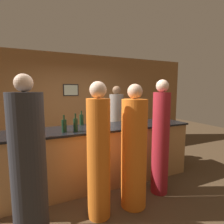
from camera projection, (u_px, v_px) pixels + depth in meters
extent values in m
plane|color=#4C3823|center=(99.00, 182.00, 3.33)|extent=(14.00, 14.00, 0.00)
cube|color=olive|center=(73.00, 102.00, 5.19)|extent=(8.00, 0.06, 2.80)
cube|color=black|center=(71.00, 90.00, 5.09)|extent=(0.44, 0.02, 0.34)
cube|color=#B7C6B2|center=(71.00, 90.00, 5.08)|extent=(0.39, 0.00, 0.29)
cube|color=#B27F4C|center=(98.00, 156.00, 3.27)|extent=(3.59, 0.71, 1.04)
cube|color=black|center=(98.00, 128.00, 3.20)|extent=(3.65, 0.77, 0.04)
cylinder|color=gray|center=(116.00, 127.00, 4.38)|extent=(0.35, 0.35, 1.64)
sphere|color=brown|center=(117.00, 90.00, 4.27)|extent=(0.20, 0.20, 0.20)
cylinder|color=maroon|center=(160.00, 144.00, 2.92)|extent=(0.28, 0.28, 1.71)
sphere|color=beige|center=(162.00, 86.00, 2.80)|extent=(0.20, 0.20, 0.20)
cylinder|color=#2D2D33|center=(29.00, 168.00, 1.98)|extent=(0.39, 0.39, 1.72)
sphere|color=beige|center=(24.00, 83.00, 1.86)|extent=(0.20, 0.20, 0.20)
cylinder|color=orange|center=(99.00, 159.00, 2.35)|extent=(0.31, 0.31, 1.63)
sphere|color=beige|center=(98.00, 90.00, 2.24)|extent=(0.22, 0.22, 0.22)
cylinder|color=orange|center=(134.00, 154.00, 2.57)|extent=(0.38, 0.38, 1.61)
sphere|color=tan|center=(135.00, 92.00, 2.46)|extent=(0.21, 0.21, 0.21)
cylinder|color=black|center=(76.00, 125.00, 2.83)|extent=(0.07, 0.07, 0.21)
cylinder|color=black|center=(75.00, 116.00, 2.81)|extent=(0.03, 0.03, 0.08)
cylinder|color=black|center=(64.00, 126.00, 2.79)|extent=(0.08, 0.08, 0.20)
cylinder|color=black|center=(64.00, 117.00, 2.78)|extent=(0.03, 0.03, 0.08)
cylinder|color=#19381E|center=(82.00, 120.00, 3.38)|extent=(0.08, 0.08, 0.20)
cylinder|color=#19381E|center=(81.00, 113.00, 3.36)|extent=(0.03, 0.03, 0.07)
cylinder|color=silver|center=(32.00, 136.00, 2.53)|extent=(0.05, 0.05, 0.00)
cylinder|color=silver|center=(32.00, 133.00, 2.52)|extent=(0.01, 0.01, 0.09)
cone|color=silver|center=(31.00, 128.00, 2.52)|extent=(0.07, 0.07, 0.06)
cylinder|color=silver|center=(139.00, 126.00, 3.25)|extent=(0.05, 0.05, 0.00)
cylinder|color=silver|center=(139.00, 124.00, 3.24)|extent=(0.01, 0.01, 0.09)
cone|color=silver|center=(139.00, 120.00, 3.24)|extent=(0.08, 0.08, 0.06)
cylinder|color=silver|center=(42.00, 137.00, 2.52)|extent=(0.05, 0.05, 0.00)
cylinder|color=silver|center=(42.00, 133.00, 2.51)|extent=(0.01, 0.01, 0.10)
cone|color=silver|center=(42.00, 127.00, 2.50)|extent=(0.08, 0.08, 0.08)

